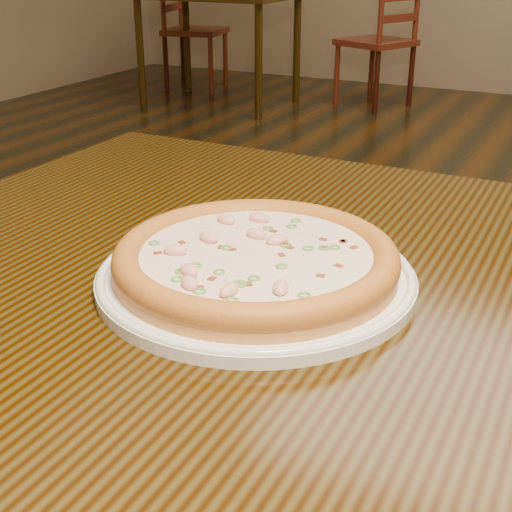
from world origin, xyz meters
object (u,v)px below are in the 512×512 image
at_px(hero_table, 380,372).
at_px(bg_table_left, 219,7).
at_px(pizza, 256,259).
at_px(chair_b, 382,42).
at_px(chair_a, 188,30).
at_px(plate, 256,276).

distance_m(hero_table, bg_table_left, 4.44).
height_order(pizza, chair_b, chair_b).
bearing_deg(chair_b, hero_table, -72.78).
bearing_deg(chair_a, pizza, -57.47).
bearing_deg(chair_a, plate, -57.46).
height_order(hero_table, plate, plate).
xyz_separation_m(chair_a, chair_b, (1.54, -0.02, 0.00)).
distance_m(pizza, chair_b, 4.42).
relative_size(pizza, chair_a, 0.30).
bearing_deg(chair_a, bg_table_left, -40.13).
relative_size(bg_table_left, chair_b, 1.05).
distance_m(hero_table, plate, 0.17).
height_order(hero_table, chair_a, chair_a).
bearing_deg(pizza, hero_table, 22.68).
height_order(hero_table, bg_table_left, same).
xyz_separation_m(hero_table, plate, (-0.12, -0.05, 0.11)).
bearing_deg(pizza, bg_table_left, 119.93).
bearing_deg(plate, pizza, -126.11).
relative_size(plate, chair_b, 0.33).
distance_m(hero_table, chair_b, 4.40).
relative_size(hero_table, bg_table_left, 1.20).
height_order(bg_table_left, chair_b, chair_b).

